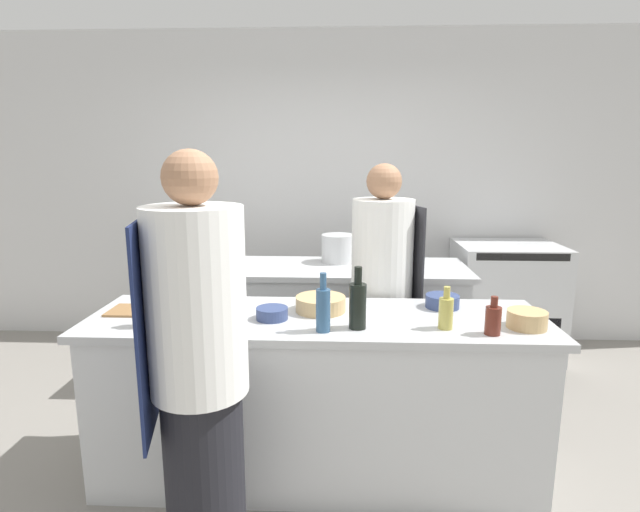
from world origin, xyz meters
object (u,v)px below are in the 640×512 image
(chef_at_prep_near, at_px, (199,374))
(bottle_olive_oil, at_px, (493,319))
(bottle_vinegar, at_px, (206,289))
(bowl_wooden_salad, at_px, (527,319))
(chef_at_stove, at_px, (382,298))
(bottle_cooking_oil, at_px, (146,310))
(stockpot, at_px, (338,248))
(bottle_wine, at_px, (446,312))
(bottle_sauce, at_px, (358,304))
(bottle_water, at_px, (323,308))
(cup, at_px, (201,312))
(bowl_ceramic_blue, at_px, (321,304))
(bowl_mixing_large, at_px, (442,301))
(oven_range, at_px, (505,300))
(bowl_prep_small, at_px, (272,313))

(chef_at_prep_near, height_order, bottle_olive_oil, chef_at_prep_near)
(bottle_vinegar, bearing_deg, bowl_wooden_salad, -10.35)
(bottle_olive_oil, bearing_deg, chef_at_stove, 119.40)
(bottle_cooking_oil, xyz_separation_m, stockpot, (0.92, 1.54, 0.03))
(bottle_wine, relative_size, bottle_sauce, 0.68)
(chef_at_prep_near, height_order, bottle_cooking_oil, chef_at_prep_near)
(bottle_wine, bearing_deg, bottle_vinegar, 165.24)
(bottle_cooking_oil, distance_m, bottle_water, 0.87)
(bowl_wooden_salad, height_order, cup, cup)
(bottle_wine, height_order, cup, bottle_wine)
(chef_at_stove, bearing_deg, bottle_cooking_oil, -72.69)
(chef_at_prep_near, height_order, bowl_ceramic_blue, chef_at_prep_near)
(bowl_wooden_salad, bearing_deg, bowl_mixing_large, 137.93)
(oven_range, xyz_separation_m, bowl_prep_small, (-1.77, -1.79, 0.44))
(bowl_ceramic_blue, bearing_deg, bowl_mixing_large, 7.97)
(cup, distance_m, stockpot, 1.60)
(bottle_olive_oil, xyz_separation_m, bottle_wine, (-0.20, 0.07, 0.01))
(bottle_vinegar, bearing_deg, chef_at_stove, 21.56)
(chef_at_prep_near, xyz_separation_m, bottle_sauce, (0.64, 0.50, 0.15))
(bottle_olive_oil, height_order, bowl_prep_small, bottle_olive_oil)
(bottle_olive_oil, height_order, bottle_vinegar, bottle_vinegar)
(bowl_mixing_large, bearing_deg, bottle_vinegar, -179.59)
(bottle_sauce, height_order, bowl_wooden_salad, bottle_sauce)
(bottle_olive_oil, bearing_deg, bottle_vinegar, 164.63)
(chef_at_stove, height_order, stockpot, chef_at_stove)
(cup, bearing_deg, bottle_sauce, -5.25)
(bottle_vinegar, bearing_deg, bottle_olive_oil, -15.37)
(bowl_mixing_large, relative_size, bowl_wooden_salad, 0.97)
(bottle_olive_oil, xyz_separation_m, bottle_vinegar, (-1.47, 0.40, 0.02))
(stockpot, bearing_deg, bowl_wooden_salad, -57.68)
(bottle_water, relative_size, bowl_prep_small, 1.75)
(bowl_prep_small, bearing_deg, bottle_wine, -6.94)
(chef_at_prep_near, xyz_separation_m, bottle_vinegar, (-0.20, 0.84, 0.12))
(cup, bearing_deg, bottle_wine, -2.81)
(bowl_ceramic_blue, relative_size, stockpot, 1.04)
(bottle_wine, xyz_separation_m, stockpot, (-0.53, 1.50, 0.03))
(bowl_mixing_large, xyz_separation_m, bowl_wooden_salad, (0.35, -0.31, 0.01))
(bottle_vinegar, relative_size, bottle_water, 0.82)
(chef_at_prep_near, height_order, bowl_prep_small, chef_at_prep_near)
(bowl_mixing_large, xyz_separation_m, stockpot, (-0.58, 1.16, 0.07))
(bottle_wine, distance_m, cup, 1.22)
(bowl_mixing_large, bearing_deg, bowl_wooden_salad, -42.07)
(chef_at_stove, xyz_separation_m, bowl_wooden_salad, (0.65, -0.70, 0.11))
(chef_at_prep_near, bearing_deg, chef_at_stove, -46.05)
(chef_at_stove, bearing_deg, bowl_ceramic_blue, -52.35)
(bowl_prep_small, bearing_deg, chef_at_stove, 45.87)
(chef_at_stove, bearing_deg, bowl_mixing_large, 22.29)
(oven_range, xyz_separation_m, chef_at_prep_near, (-1.98, -2.41, 0.38))
(bottle_water, bearing_deg, chef_at_stove, 66.80)
(chef_at_prep_near, relative_size, bowl_wooden_salad, 9.22)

